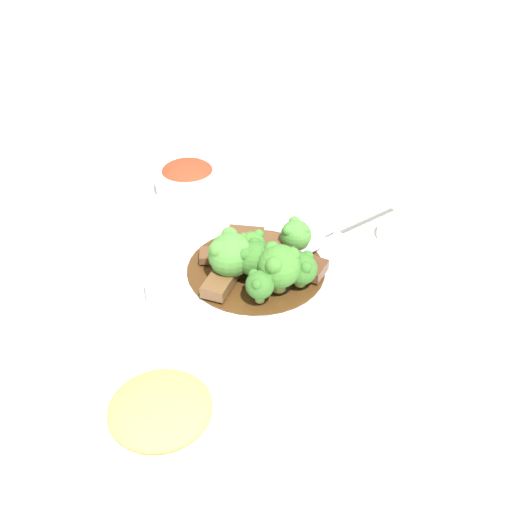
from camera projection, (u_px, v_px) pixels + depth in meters
The scene contains 19 objects.
ground_plane at pixel (256, 279), 0.72m from camera, with size 4.00×4.00×0.00m, color silver.
main_plate at pixel (256, 272), 0.72m from camera, with size 0.27×0.27×0.02m.
beef_strip_0 at pixel (296, 264), 0.70m from camera, with size 0.06×0.08×0.01m.
beef_strip_1 at pixel (245, 236), 0.75m from camera, with size 0.06×0.06×0.01m.
beef_strip_2 at pixel (219, 284), 0.67m from camera, with size 0.05×0.05×0.01m.
beef_strip_3 at pixel (226, 255), 0.72m from camera, with size 0.07×0.05×0.01m.
beef_strip_4 at pixel (267, 246), 0.73m from camera, with size 0.07×0.07×0.02m.
broccoli_floret_0 at pixel (255, 258), 0.67m from camera, with size 0.04×0.04×0.05m.
broccoli_floret_1 at pixel (260, 284), 0.65m from camera, with size 0.03×0.03×0.04m.
broccoli_floret_2 at pixel (301, 268), 0.67m from camera, with size 0.04×0.04×0.04m.
broccoli_floret_3 at pixel (230, 253), 0.68m from camera, with size 0.05×0.05×0.06m.
broccoli_floret_4 at pixel (278, 266), 0.66m from camera, with size 0.05×0.05×0.06m.
broccoli_floret_5 at pixel (253, 245), 0.70m from camera, with size 0.03×0.03×0.04m.
broccoli_floret_6 at pixel (295, 234), 0.72m from camera, with size 0.04×0.04×0.04m.
serving_spoon at pixel (308, 239), 0.75m from camera, with size 0.22×0.06×0.01m.
side_bowl_kimchi at pixel (188, 178), 0.87m from camera, with size 0.09×0.09×0.05m.
side_bowl_appetizer at pixel (161, 418), 0.53m from camera, with size 0.12×0.12×0.05m.
sauce_dish at pixel (403, 233), 0.79m from camera, with size 0.07×0.07×0.01m.
paper_napkin at pixel (435, 345), 0.63m from camera, with size 0.15×0.11×0.01m.
Camera 1 is at (0.29, 0.48, 0.45)m, focal length 42.00 mm.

